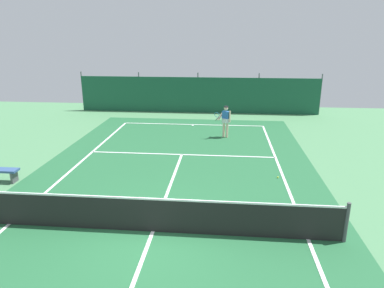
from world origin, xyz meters
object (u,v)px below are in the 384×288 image
tennis_ball_near_player (278,177)px  tennis_net (152,215)px  parked_car (213,95)px  tennis_player (225,119)px

tennis_ball_near_player → tennis_net: bearing=-133.5°
parked_car → tennis_net: bearing=86.6°
tennis_net → parked_car: parked_car is taller
tennis_ball_near_player → parked_car: parked_car is taller
tennis_net → tennis_ball_near_player: 5.67m
tennis_net → tennis_player: tennis_player is taller
tennis_ball_near_player → parked_car: size_ratio=0.02×
tennis_player → tennis_ball_near_player: size_ratio=24.85×
tennis_net → tennis_player: size_ratio=6.17×
tennis_net → parked_car: 17.91m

